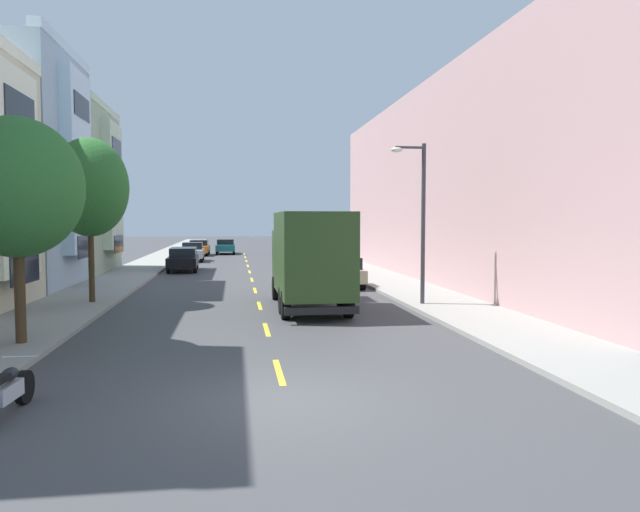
{
  "coord_description": "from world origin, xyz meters",
  "views": [
    {
      "loc": [
        -0.93,
        -10.64,
        3.3
      ],
      "look_at": [
        3.67,
        21.01,
        1.34
      ],
      "focal_mm": 33.11,
      "sensor_mm": 36.0,
      "label": 1
    }
  ],
  "objects_px": {
    "parked_hatchback_burgundy": "(302,253)",
    "street_lamp": "(419,210)",
    "street_tree_nearest": "(17,188)",
    "street_tree_second": "(90,188)",
    "parked_hatchback_silver": "(192,252)",
    "parked_motorcycle": "(6,393)",
    "parked_sedan_orange": "(199,247)",
    "moving_teal_sedan": "(226,246)",
    "delivery_box_truck": "(310,256)",
    "parked_hatchback_champagne": "(342,272)",
    "parked_suv_navy": "(290,244)",
    "parked_wagon_black": "(183,259)"
  },
  "relations": [
    {
      "from": "moving_teal_sedan",
      "to": "parked_motorcycle",
      "type": "distance_m",
      "value": 47.7
    },
    {
      "from": "moving_teal_sedan",
      "to": "parked_motorcycle",
      "type": "bearing_deg",
      "value": -93.54
    },
    {
      "from": "parked_wagon_black",
      "to": "parked_hatchback_champagne",
      "type": "relative_size",
      "value": 1.19
    },
    {
      "from": "parked_hatchback_silver",
      "to": "moving_teal_sedan",
      "type": "height_order",
      "value": "parked_hatchback_silver"
    },
    {
      "from": "street_lamp",
      "to": "parked_wagon_black",
      "type": "distance_m",
      "value": 20.5
    },
    {
      "from": "street_tree_nearest",
      "to": "parked_suv_navy",
      "type": "relative_size",
      "value": 1.2
    },
    {
      "from": "street_tree_nearest",
      "to": "street_lamp",
      "type": "relative_size",
      "value": 0.96
    },
    {
      "from": "delivery_box_truck",
      "to": "street_tree_nearest",
      "type": "bearing_deg",
      "value": -146.19
    },
    {
      "from": "parked_wagon_black",
      "to": "parked_motorcycle",
      "type": "bearing_deg",
      "value": -91.03
    },
    {
      "from": "street_tree_second",
      "to": "parked_motorcycle",
      "type": "xyz_separation_m",
      "value": [
        1.65,
        -13.3,
        -4.13
      ]
    },
    {
      "from": "parked_wagon_black",
      "to": "parked_motorcycle",
      "type": "relative_size",
      "value": 2.31
    },
    {
      "from": "street_lamp",
      "to": "parked_hatchback_champagne",
      "type": "bearing_deg",
      "value": 103.33
    },
    {
      "from": "delivery_box_truck",
      "to": "parked_sedan_orange",
      "type": "relative_size",
      "value": 1.56
    },
    {
      "from": "parked_wagon_black",
      "to": "parked_hatchback_champagne",
      "type": "xyz_separation_m",
      "value": [
        8.52,
        -10.6,
        -0.05
      ]
    },
    {
      "from": "delivery_box_truck",
      "to": "parked_sedan_orange",
      "type": "height_order",
      "value": "delivery_box_truck"
    },
    {
      "from": "parked_wagon_black",
      "to": "moving_teal_sedan",
      "type": "bearing_deg",
      "value": 82.7
    },
    {
      "from": "parked_sedan_orange",
      "to": "moving_teal_sedan",
      "type": "height_order",
      "value": "same"
    },
    {
      "from": "delivery_box_truck",
      "to": "parked_motorcycle",
      "type": "bearing_deg",
      "value": -120.5
    },
    {
      "from": "street_tree_second",
      "to": "parked_hatchback_silver",
      "type": "bearing_deg",
      "value": 84.98
    },
    {
      "from": "street_tree_second",
      "to": "parked_wagon_black",
      "type": "xyz_separation_m",
      "value": [
        2.16,
        15.3,
        -3.73
      ]
    },
    {
      "from": "street_tree_nearest",
      "to": "street_tree_second",
      "type": "relative_size",
      "value": 0.92
    },
    {
      "from": "parked_hatchback_silver",
      "to": "parked_motorcycle",
      "type": "relative_size",
      "value": 1.96
    },
    {
      "from": "street_tree_nearest",
      "to": "parked_motorcycle",
      "type": "height_order",
      "value": "street_tree_nearest"
    },
    {
      "from": "street_tree_nearest",
      "to": "parked_hatchback_champagne",
      "type": "distance_m",
      "value": 16.69
    },
    {
      "from": "parked_hatchback_champagne",
      "to": "parked_suv_navy",
      "type": "distance_m",
      "value": 28.58
    },
    {
      "from": "delivery_box_truck",
      "to": "street_tree_second",
      "type": "bearing_deg",
      "value": 165.05
    },
    {
      "from": "parked_hatchback_silver",
      "to": "parked_suv_navy",
      "type": "bearing_deg",
      "value": 46.18
    },
    {
      "from": "street_tree_second",
      "to": "parked_suv_navy",
      "type": "height_order",
      "value": "street_tree_second"
    },
    {
      "from": "parked_hatchback_champagne",
      "to": "street_lamp",
      "type": "bearing_deg",
      "value": -76.67
    },
    {
      "from": "street_lamp",
      "to": "moving_teal_sedan",
      "type": "height_order",
      "value": "street_lamp"
    },
    {
      "from": "parked_sedan_orange",
      "to": "parked_hatchback_burgundy",
      "type": "bearing_deg",
      "value": -51.46
    },
    {
      "from": "parked_wagon_black",
      "to": "parked_motorcycle",
      "type": "xyz_separation_m",
      "value": [
        -0.51,
        -28.6,
        -0.39
      ]
    },
    {
      "from": "parked_hatchback_silver",
      "to": "parked_hatchback_burgundy",
      "type": "xyz_separation_m",
      "value": [
        8.49,
        -2.56,
        0.0
      ]
    },
    {
      "from": "parked_sedan_orange",
      "to": "parked_motorcycle",
      "type": "distance_m",
      "value": 45.62
    },
    {
      "from": "street_tree_nearest",
      "to": "parked_hatchback_silver",
      "type": "distance_m",
      "value": 32.22
    },
    {
      "from": "delivery_box_truck",
      "to": "parked_suv_navy",
      "type": "xyz_separation_m",
      "value": [
        2.55,
        35.46,
        -1.0
      ]
    },
    {
      "from": "street_lamp",
      "to": "moving_teal_sedan",
      "type": "relative_size",
      "value": 1.33
    },
    {
      "from": "street_tree_nearest",
      "to": "parked_hatchback_silver",
      "type": "bearing_deg",
      "value": 86.18
    },
    {
      "from": "parked_hatchback_silver",
      "to": "parked_sedan_orange",
      "type": "relative_size",
      "value": 0.89
    },
    {
      "from": "parked_sedan_orange",
      "to": "parked_motorcycle",
      "type": "xyz_separation_m",
      "value": [
        -0.54,
        -45.61,
        -0.34
      ]
    },
    {
      "from": "parked_hatchback_silver",
      "to": "street_lamp",
      "type": "bearing_deg",
      "value": -69.0
    },
    {
      "from": "street_tree_nearest",
      "to": "street_lamp",
      "type": "xyz_separation_m",
      "value": [
        12.33,
        5.41,
        -0.45
      ]
    },
    {
      "from": "parked_hatchback_silver",
      "to": "parked_sedan_orange",
      "type": "xyz_separation_m",
      "value": [
        0.06,
        8.01,
        -0.01
      ]
    },
    {
      "from": "parked_hatchback_silver",
      "to": "parked_sedan_orange",
      "type": "distance_m",
      "value": 8.01
    },
    {
      "from": "street_lamp",
      "to": "delivery_box_truck",
      "type": "bearing_deg",
      "value": 178.89
    },
    {
      "from": "parked_sedan_orange",
      "to": "parked_hatchback_champagne",
      "type": "distance_m",
      "value": 28.89
    },
    {
      "from": "parked_suv_navy",
      "to": "parked_motorcycle",
      "type": "distance_m",
      "value": 47.46
    },
    {
      "from": "parked_hatchback_burgundy",
      "to": "street_lamp",
      "type": "bearing_deg",
      "value": -85.92
    },
    {
      "from": "moving_teal_sedan",
      "to": "street_lamp",
      "type": "bearing_deg",
      "value": -78.06
    },
    {
      "from": "street_tree_nearest",
      "to": "parked_hatchback_burgundy",
      "type": "distance_m",
      "value": 31.45
    }
  ]
}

